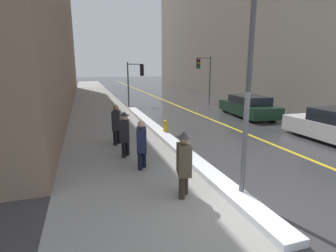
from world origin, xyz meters
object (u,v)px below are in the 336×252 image
(pedestrian_in_fedora, at_px, (184,162))
(pedestrian_with_shoulder_bag, at_px, (142,142))
(pedestrian_nearside, at_px, (116,123))
(pedestrian_trailing, at_px, (125,132))
(lamp_post, at_px, (250,65))
(traffic_light_far, at_px, (203,69))
(fire_hydrant, at_px, (165,128))
(parked_car_dark_green, at_px, (248,106))
(traffic_light_near, at_px, (137,75))

(pedestrian_in_fedora, xyz_separation_m, pedestrian_with_shoulder_bag, (-0.56, 2.04, -0.05))
(pedestrian_nearside, bearing_deg, pedestrian_trailing, 15.63)
(lamp_post, bearing_deg, pedestrian_trailing, 120.12)
(traffic_light_far, distance_m, fire_hydrant, 12.51)
(traffic_light_far, height_order, pedestrian_in_fedora, traffic_light_far)
(parked_car_dark_green, xyz_separation_m, fire_hydrant, (-6.35, -2.93, -0.27))
(pedestrian_with_shoulder_bag, bearing_deg, traffic_light_far, 160.42)
(parked_car_dark_green, bearing_deg, lamp_post, 150.34)
(lamp_post, bearing_deg, pedestrian_with_shoulder_bag, 126.93)
(traffic_light_near, bearing_deg, fire_hydrant, -84.76)
(traffic_light_far, bearing_deg, pedestrian_trailing, 62.98)
(pedestrian_nearside, distance_m, fire_hydrant, 2.49)
(traffic_light_near, relative_size, pedestrian_trailing, 2.14)
(traffic_light_near, height_order, pedestrian_trailing, traffic_light_near)
(lamp_post, distance_m, pedestrian_with_shoulder_bag, 3.82)
(lamp_post, height_order, pedestrian_in_fedora, lamp_post)
(traffic_light_near, relative_size, traffic_light_far, 0.86)
(lamp_post, bearing_deg, traffic_light_near, 87.58)
(parked_car_dark_green, bearing_deg, fire_hydrant, 120.21)
(lamp_post, relative_size, pedestrian_with_shoulder_bag, 3.42)
(pedestrian_in_fedora, distance_m, fire_hydrant, 5.86)
(traffic_light_near, xyz_separation_m, pedestrian_in_fedora, (-1.97, -15.35, -1.56))
(pedestrian_with_shoulder_bag, height_order, pedestrian_nearside, pedestrian_nearside)
(pedestrian_trailing, xyz_separation_m, fire_hydrant, (2.18, 2.39, -0.52))
(fire_hydrant, bearing_deg, traffic_light_far, 57.20)
(pedestrian_in_fedora, relative_size, pedestrian_nearside, 1.01)
(traffic_light_near, bearing_deg, pedestrian_with_shoulder_bag, -91.66)
(traffic_light_far, height_order, parked_car_dark_green, traffic_light_far)
(traffic_light_far, distance_m, pedestrian_in_fedora, 17.97)
(pedestrian_nearside, bearing_deg, lamp_post, 35.04)
(traffic_light_near, xyz_separation_m, fire_hydrant, (-0.65, -9.67, -2.10))
(pedestrian_nearside, bearing_deg, traffic_light_far, 153.11)
(traffic_light_far, relative_size, pedestrian_in_fedora, 2.44)
(pedestrian_with_shoulder_bag, distance_m, pedestrian_trailing, 1.29)
(lamp_post, distance_m, pedestrian_nearside, 6.16)
(pedestrian_trailing, xyz_separation_m, pedestrian_nearside, (-0.10, 1.56, 0.02))
(pedestrian_with_shoulder_bag, bearing_deg, fire_hydrant, 164.59)
(pedestrian_with_shoulder_bag, xyz_separation_m, pedestrian_nearside, (-0.41, 2.82, 0.05))
(lamp_post, distance_m, pedestrian_in_fedora, 2.58)
(lamp_post, distance_m, traffic_light_far, 17.73)
(traffic_light_far, distance_m, pedestrian_trailing, 15.59)
(pedestrian_nearside, relative_size, parked_car_dark_green, 0.33)
(lamp_post, height_order, traffic_light_near, lamp_post)
(pedestrian_trailing, distance_m, pedestrian_nearside, 1.56)
(lamp_post, relative_size, traffic_light_near, 1.52)
(fire_hydrant, bearing_deg, lamp_post, -90.14)
(pedestrian_with_shoulder_bag, bearing_deg, pedestrian_trailing, -154.55)
(traffic_light_near, bearing_deg, pedestrian_trailing, -94.13)
(pedestrian_with_shoulder_bag, distance_m, parked_car_dark_green, 10.54)
(parked_car_dark_green, bearing_deg, traffic_light_far, 3.16)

